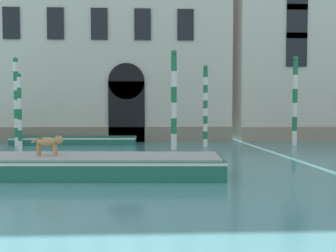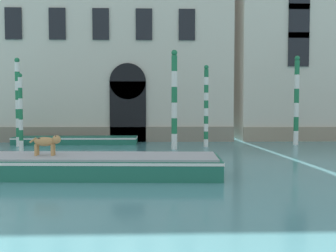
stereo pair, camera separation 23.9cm
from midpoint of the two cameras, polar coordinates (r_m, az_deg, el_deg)
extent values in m
cube|color=beige|center=(26.13, -8.56, 14.26)|extent=(15.16, 6.00, 14.38)
cube|color=gray|center=(22.68, -9.29, -1.22)|extent=(15.16, 0.16, 0.86)
cube|color=black|center=(22.46, -5.53, 2.08)|extent=(2.05, 0.14, 3.45)
cylinder|color=black|center=(22.50, -5.56, 6.47)|extent=(2.05, 0.14, 2.05)
cube|color=black|center=(24.15, -21.26, 13.70)|extent=(0.92, 0.10, 1.76)
cube|color=black|center=(23.49, -15.49, 14.11)|extent=(0.92, 0.10, 1.76)
cube|color=black|center=(23.06, -9.43, 14.38)|extent=(0.92, 0.10, 1.76)
cube|color=black|center=(22.89, -3.20, 14.51)|extent=(0.92, 0.10, 1.76)
cube|color=black|center=(22.97, 3.06, 14.47)|extent=(0.92, 0.10, 1.76)
cube|color=beige|center=(28.46, 23.43, 11.15)|extent=(13.48, 6.00, 12.45)
cube|color=black|center=(24.17, 18.69, 10.49)|extent=(1.20, 0.10, 1.94)
cube|color=black|center=(24.43, 18.76, 14.25)|extent=(1.20, 0.10, 1.94)
cube|color=#1E6651|center=(12.02, -9.50, -5.82)|extent=(7.38, 2.49, 0.56)
cube|color=white|center=(11.99, -9.51, -4.77)|extent=(7.42, 2.52, 0.08)
cube|color=#9EA3A8|center=(11.98, -9.51, -4.35)|extent=(7.16, 2.31, 0.06)
cylinder|color=tan|center=(12.28, -15.69, -3.29)|extent=(0.08, 0.08, 0.34)
cylinder|color=tan|center=(12.10, -15.92, -3.39)|extent=(0.08, 0.08, 0.34)
cylinder|color=tan|center=(12.42, -17.85, -3.25)|extent=(0.08, 0.08, 0.34)
cylinder|color=tan|center=(12.24, -18.11, -3.35)|extent=(0.08, 0.08, 0.34)
ellipsoid|color=tan|center=(12.23, -16.92, -2.17)|extent=(0.64, 0.29, 0.27)
ellipsoid|color=#382D23|center=(12.26, -17.35, -1.82)|extent=(0.29, 0.20, 0.10)
sphere|color=tan|center=(12.14, -15.33, -1.90)|extent=(0.25, 0.25, 0.25)
cone|color=#382D23|center=(12.19, -15.26, -1.43)|extent=(0.08, 0.08, 0.10)
cone|color=#382D23|center=(12.06, -15.43, -1.48)|extent=(0.08, 0.08, 0.10)
cylinder|color=tan|center=(12.33, -18.48, -1.97)|extent=(0.23, 0.07, 0.18)
cube|color=#1E6651|center=(21.88, -12.89, -2.02)|extent=(6.60, 1.55, 0.40)
cube|color=white|center=(21.87, -12.90, -1.66)|extent=(6.63, 1.58, 0.08)
cube|color=#B2B7BC|center=(21.88, -12.89, -2.08)|extent=(3.63, 1.15, 0.36)
cylinder|color=white|center=(19.97, 5.87, -2.46)|extent=(0.22, 0.22, 0.39)
cylinder|color=#1E7247|center=(19.94, 5.88, -1.34)|extent=(0.22, 0.22, 0.39)
cylinder|color=white|center=(19.91, 5.88, -0.23)|extent=(0.22, 0.22, 0.39)
cylinder|color=#1E7247|center=(19.89, 5.89, 0.89)|extent=(0.22, 0.22, 0.39)
cylinder|color=white|center=(19.88, 5.90, 2.02)|extent=(0.22, 0.22, 0.39)
cylinder|color=#1E7247|center=(19.88, 5.90, 3.14)|extent=(0.22, 0.22, 0.39)
cylinder|color=white|center=(19.88, 5.91, 4.26)|extent=(0.22, 0.22, 0.39)
cylinder|color=#1E7247|center=(19.89, 5.92, 5.39)|extent=(0.22, 0.22, 0.39)
cylinder|color=white|center=(19.91, 5.92, 6.51)|extent=(0.22, 0.22, 0.39)
cylinder|color=#1E7247|center=(19.94, 5.93, 7.63)|extent=(0.22, 0.22, 0.39)
sphere|color=#1E7247|center=(19.96, 5.93, 8.47)|extent=(0.23, 0.23, 0.23)
cylinder|color=white|center=(21.49, -20.55, -2.13)|extent=(0.24, 0.24, 0.48)
cylinder|color=#1E7247|center=(21.46, -20.58, -0.87)|extent=(0.24, 0.24, 0.48)
cylinder|color=white|center=(21.43, -20.60, 0.40)|extent=(0.24, 0.24, 0.48)
cylinder|color=#1E7247|center=(21.41, -20.63, 1.67)|extent=(0.24, 0.24, 0.48)
cylinder|color=white|center=(21.41, -20.65, 2.94)|extent=(0.24, 0.24, 0.48)
cylinder|color=#1E7247|center=(21.41, -20.68, 4.21)|extent=(0.24, 0.24, 0.48)
cylinder|color=white|center=(21.43, -20.70, 5.48)|extent=(0.24, 0.24, 0.48)
cylinder|color=#1E7247|center=(21.46, -20.73, 6.75)|extent=(0.24, 0.24, 0.48)
cylinder|color=white|center=(21.49, -20.75, 8.01)|extent=(0.24, 0.24, 0.48)
sphere|color=#1E7247|center=(21.53, -20.77, 8.93)|extent=(0.25, 0.25, 0.25)
cylinder|color=white|center=(18.79, 1.28, -2.26)|extent=(0.27, 0.27, 0.74)
cylinder|color=#1E7247|center=(18.74, 1.29, 0.00)|extent=(0.27, 0.27, 0.74)
cylinder|color=white|center=(18.71, 1.29, 2.28)|extent=(0.27, 0.27, 0.74)
cylinder|color=#1E7247|center=(18.71, 1.29, 4.55)|extent=(0.27, 0.27, 0.74)
cylinder|color=white|center=(18.75, 1.29, 6.82)|extent=(0.27, 0.27, 0.74)
cylinder|color=#1E7247|center=(18.81, 1.30, 9.08)|extent=(0.27, 0.27, 0.74)
sphere|color=#1E7247|center=(18.87, 1.30, 10.58)|extent=(0.29, 0.29, 0.29)
cylinder|color=white|center=(19.28, -20.18, -2.70)|extent=(0.19, 0.19, 0.48)
cylinder|color=#1E7247|center=(19.23, -20.21, -1.27)|extent=(0.19, 0.19, 0.48)
cylinder|color=white|center=(19.20, -20.23, 0.17)|extent=(0.19, 0.19, 0.48)
cylinder|color=#1E7247|center=(19.19, -20.26, 1.61)|extent=(0.19, 0.19, 0.48)
cylinder|color=white|center=(19.18, -20.29, 3.05)|extent=(0.19, 0.19, 0.48)
cylinder|color=#1E7247|center=(19.19, -20.32, 4.50)|extent=(0.19, 0.19, 0.48)
cylinder|color=white|center=(19.21, -20.34, 5.94)|extent=(0.19, 0.19, 0.48)
sphere|color=#1E7247|center=(19.23, -20.36, 6.91)|extent=(0.20, 0.20, 0.20)
cylinder|color=white|center=(21.91, 18.36, -1.65)|extent=(0.25, 0.25, 0.74)
cylinder|color=#1E7247|center=(21.86, 18.39, 0.29)|extent=(0.25, 0.25, 0.74)
cylinder|color=white|center=(21.84, 18.43, 2.23)|extent=(0.25, 0.25, 0.74)
cylinder|color=#1E7247|center=(21.84, 18.46, 4.17)|extent=(0.25, 0.25, 0.74)
cylinder|color=white|center=(21.87, 18.49, 6.11)|extent=(0.25, 0.25, 0.74)
cylinder|color=#1E7247|center=(21.92, 18.53, 8.04)|extent=(0.25, 0.25, 0.74)
sphere|color=#1E7247|center=(21.97, 18.55, 9.30)|extent=(0.27, 0.27, 0.27)
camera|label=1|loc=(0.12, -89.60, 0.02)|focal=42.00mm
camera|label=2|loc=(0.12, 90.40, -0.02)|focal=42.00mm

